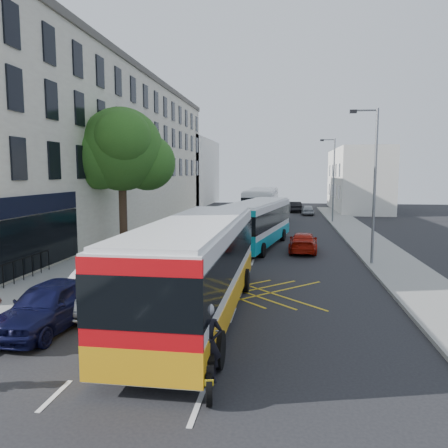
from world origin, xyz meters
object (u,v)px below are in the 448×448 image
at_px(lamp_far, 333,176).
at_px(distant_car_grey, 263,207).
at_px(lamp_near, 373,178).
at_px(bus_near, 197,266).
at_px(parked_car_silver, 99,287).
at_px(street_tree, 121,150).
at_px(parked_car_blue, 50,305).
at_px(red_hatchback, 303,242).
at_px(bus_mid, 257,223).
at_px(bus_far, 262,205).
at_px(distant_car_silver, 308,210).
at_px(distant_car_dark, 295,207).
at_px(motorbike, 208,348).

relative_size(lamp_far, distant_car_grey, 1.80).
bearing_deg(lamp_near, bus_near, -128.74).
bearing_deg(parked_car_silver, street_tree, 112.65).
bearing_deg(parked_car_blue, red_hatchback, 65.09).
distance_m(street_tree, lamp_far, 22.57).
bearing_deg(red_hatchback, bus_mid, -24.14).
xyz_separation_m(street_tree, lamp_far, (14.71, 17.03, -1.68)).
relative_size(lamp_near, lamp_far, 1.00).
bearing_deg(lamp_far, parked_car_silver, -111.05).
relative_size(lamp_near, bus_far, 0.68).
xyz_separation_m(bus_near, bus_far, (0.57, 28.99, -0.01)).
bearing_deg(lamp_far, street_tree, -130.81).
xyz_separation_m(street_tree, distant_car_silver, (12.80, 25.16, -5.69)).
bearing_deg(distant_car_silver, street_tree, 62.87).
bearing_deg(lamp_near, distant_car_dark, 96.01).
distance_m(red_hatchback, distant_car_silver, 24.51).
bearing_deg(red_hatchback, distant_car_grey, -78.66).
bearing_deg(bus_far, bus_mid, -86.68).
bearing_deg(distant_car_grey, bus_near, -91.36).
relative_size(bus_mid, distant_car_grey, 2.47).
distance_m(bus_mid, distant_car_silver, 23.38).
relative_size(motorbike, parked_car_silver, 0.49).
bearing_deg(lamp_far, distant_car_silver, 103.22).
bearing_deg(bus_near, parked_car_silver, 174.46).
relative_size(lamp_far, red_hatchback, 1.91).
bearing_deg(parked_car_blue, lamp_far, 74.07).
height_order(parked_car_silver, distant_car_grey, parked_car_silver).
height_order(bus_far, parked_car_silver, bus_far).
bearing_deg(motorbike, parked_car_blue, 139.28).
distance_m(lamp_far, red_hatchback, 17.16).
height_order(red_hatchback, distant_car_dark, distant_car_dark).
relative_size(lamp_far, bus_far, 0.68).
relative_size(parked_car_silver, distant_car_silver, 1.31).
xyz_separation_m(bus_near, red_hatchback, (4.06, 12.86, -1.14)).
bearing_deg(red_hatchback, lamp_near, 135.41).
height_order(lamp_far, distant_car_dark, lamp_far).
xyz_separation_m(bus_mid, parked_car_blue, (-5.40, -16.28, -0.83)).
height_order(street_tree, bus_near, street_tree).
xyz_separation_m(bus_near, parked_car_silver, (-3.71, 0.37, -0.99)).
height_order(bus_near, motorbike, bus_near).
distance_m(street_tree, motorbike, 19.88).
xyz_separation_m(lamp_near, distant_car_grey, (-7.23, 30.51, -4.00)).
relative_size(bus_near, distant_car_silver, 3.37).
distance_m(bus_mid, distant_car_dark, 26.80).
bearing_deg(parked_car_blue, bus_far, 85.69).
xyz_separation_m(parked_car_silver, red_hatchback, (7.77, 12.49, -0.15)).
distance_m(motorbike, parked_car_silver, 7.28).
height_order(motorbike, distant_car_silver, motorbike).
height_order(motorbike, distant_car_grey, motorbike).
distance_m(lamp_near, bus_mid, 8.71).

